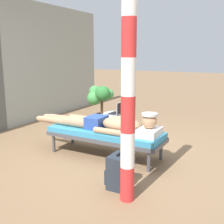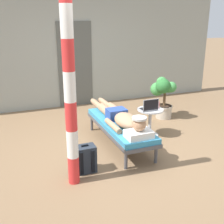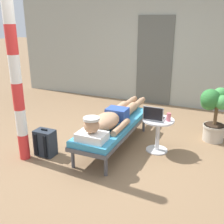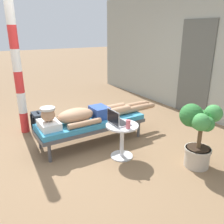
{
  "view_description": "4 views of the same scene",
  "coord_description": "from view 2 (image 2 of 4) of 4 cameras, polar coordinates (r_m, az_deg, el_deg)",
  "views": [
    {
      "loc": [
        -3.6,
        -1.97,
        1.57
      ],
      "look_at": [
        0.04,
        0.01,
        0.69
      ],
      "focal_mm": 44.79,
      "sensor_mm": 36.0,
      "label": 1
    },
    {
      "loc": [
        -1.85,
        -4.12,
        2.15
      ],
      "look_at": [
        -0.1,
        0.28,
        0.55
      ],
      "focal_mm": 45.74,
      "sensor_mm": 36.0,
      "label": 2
    },
    {
      "loc": [
        1.57,
        -3.53,
        1.98
      ],
      "look_at": [
        -0.01,
        0.02,
        0.62
      ],
      "focal_mm": 43.39,
      "sensor_mm": 36.0,
      "label": 3
    },
    {
      "loc": [
        3.25,
        -1.53,
        1.84
      ],
      "look_at": [
        0.2,
        0.36,
        0.56
      ],
      "focal_mm": 37.56,
      "sensor_mm": 36.0,
      "label": 4
    }
  ],
  "objects": [
    {
      "name": "ground_plane",
      "position": [
        5.0,
        2.22,
        -6.82
      ],
      "size": [
        40.0,
        40.0,
        0.0
      ],
      "primitive_type": "plane",
      "color": "#846647"
    },
    {
      "name": "house_wall_back",
      "position": [
        7.17,
        -7.0,
        12.11
      ],
      "size": [
        7.6,
        0.2,
        2.7
      ],
      "primitive_type": "cube",
      "color": "#999E93",
      "rests_on": "ground"
    },
    {
      "name": "house_door_panel",
      "position": [
        7.08,
        -7.34,
        9.33
      ],
      "size": [
        0.84,
        0.03,
        2.04
      ],
      "primitive_type": "cube",
      "color": "#545651",
      "rests_on": "ground"
    },
    {
      "name": "lounge_chair",
      "position": [
        4.93,
        1.59,
        -2.82
      ],
      "size": [
        0.6,
        1.83,
        0.42
      ],
      "color": "#4C4C51",
      "rests_on": "ground"
    },
    {
      "name": "person_reclining",
      "position": [
        4.84,
        1.81,
        -1.08
      ],
      "size": [
        0.53,
        2.17,
        0.33
      ],
      "color": "white",
      "rests_on": "lounge_chair"
    },
    {
      "name": "side_table",
      "position": [
        5.35,
        7.62,
        -1.12
      ],
      "size": [
        0.48,
        0.48,
        0.52
      ],
      "color": "silver",
      "rests_on": "ground"
    },
    {
      "name": "laptop",
      "position": [
        5.21,
        7.42,
        0.96
      ],
      "size": [
        0.31,
        0.24,
        0.23
      ],
      "color": "#A5A8AD",
      "rests_on": "side_table"
    },
    {
      "name": "drink_glass",
      "position": [
        5.35,
        9.13,
        1.4
      ],
      "size": [
        0.06,
        0.06,
        0.13
      ],
      "primitive_type": "cylinder",
      "color": "#D86672",
      "rests_on": "side_table"
    },
    {
      "name": "backpack",
      "position": [
        4.18,
        -5.4,
        -9.35
      ],
      "size": [
        0.3,
        0.26,
        0.42
      ],
      "color": "#262D38",
      "rests_on": "ground"
    },
    {
      "name": "potted_plant",
      "position": [
        6.28,
        10.18,
        3.56
      ],
      "size": [
        0.46,
        0.56,
        0.91
      ],
      "color": "#BFB29E",
      "rests_on": "ground"
    },
    {
      "name": "porch_post",
      "position": [
        3.52,
        -8.46,
        5.02
      ],
      "size": [
        0.15,
        0.15,
        2.67
      ],
      "color": "red",
      "rests_on": "ground"
    }
  ]
}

